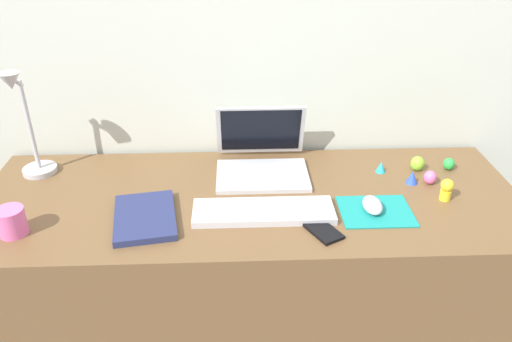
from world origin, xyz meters
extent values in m
cube|color=beige|center=(0.00, 0.35, 0.76)|extent=(2.88, 0.05, 1.51)
cube|color=brown|center=(0.00, 0.00, 0.37)|extent=(1.68, 0.62, 0.74)
cube|color=silver|center=(0.04, 0.12, 0.75)|extent=(0.30, 0.21, 0.01)
cube|color=silver|center=(0.04, 0.25, 0.85)|extent=(0.30, 0.07, 0.19)
cube|color=black|center=(0.04, 0.25, 0.85)|extent=(0.27, 0.06, 0.17)
cube|color=silver|center=(0.04, -0.10, 0.75)|extent=(0.41, 0.13, 0.02)
cube|color=teal|center=(0.37, -0.10, 0.74)|extent=(0.21, 0.17, 0.00)
ellipsoid|color=silver|center=(0.35, -0.10, 0.76)|extent=(0.06, 0.10, 0.03)
cube|color=black|center=(0.19, -0.19, 0.74)|extent=(0.12, 0.14, 0.01)
cylinder|color=#B7B7BC|center=(-0.70, 0.19, 0.75)|extent=(0.11, 0.11, 0.02)
cylinder|color=#B7B7BC|center=(-0.70, 0.19, 0.91)|extent=(0.01, 0.01, 0.30)
cylinder|color=#B7B7BC|center=(-0.70, 0.16, 1.07)|extent=(0.01, 0.09, 0.07)
cone|color=#B7B7BC|center=(-0.70, 0.13, 1.08)|extent=(0.06, 0.06, 0.05)
cube|color=navy|center=(-0.30, -0.11, 0.75)|extent=(0.21, 0.26, 0.02)
cylinder|color=pink|center=(-0.65, -0.16, 0.78)|extent=(0.08, 0.08, 0.08)
cone|color=blue|center=(0.52, 0.06, 0.76)|extent=(0.04, 0.04, 0.04)
cylinder|color=yellow|center=(0.59, -0.04, 0.76)|extent=(0.03, 0.03, 0.03)
sphere|color=yellow|center=(0.59, -0.04, 0.79)|extent=(0.04, 0.04, 0.04)
ellipsoid|color=pink|center=(0.58, 0.06, 0.76)|extent=(0.04, 0.04, 0.04)
cone|color=#28B7CC|center=(0.44, 0.14, 0.76)|extent=(0.03, 0.03, 0.04)
ellipsoid|color=green|center=(0.67, 0.15, 0.76)|extent=(0.04, 0.04, 0.04)
ellipsoid|color=#8CDB33|center=(0.57, 0.15, 0.76)|extent=(0.04, 0.04, 0.05)
camera|label=1|loc=(-0.04, -1.33, 1.56)|focal=35.52mm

